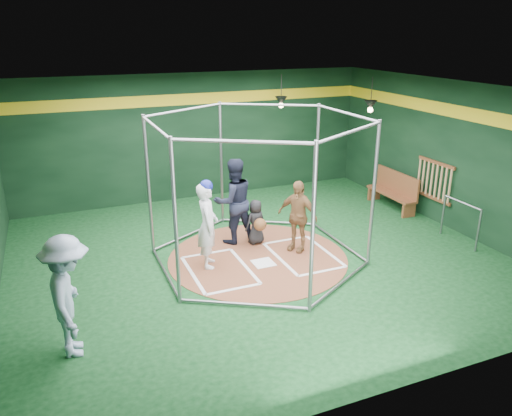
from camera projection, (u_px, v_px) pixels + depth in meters
name	position (u px, v px, depth m)	size (l,w,h in m)	color
room_shell	(258.00, 179.00, 10.03)	(10.10, 9.10, 3.53)	#0B3314
clay_disc	(258.00, 258.00, 10.62)	(3.80, 3.80, 0.01)	brown
home_plate	(263.00, 263.00, 10.36)	(0.43, 0.43, 0.01)	white
batter_box_left	(219.00, 270.00, 10.06)	(1.17, 1.77, 0.01)	white
batter_box_right	(303.00, 255.00, 10.74)	(1.17, 1.77, 0.01)	white
batting_cage	(258.00, 191.00, 10.11)	(4.05, 4.67, 3.00)	gray
bat_rack	(434.00, 180.00, 12.39)	(0.07, 1.25, 0.98)	brown
pendant_lamp_near	(281.00, 101.00, 13.61)	(0.34, 0.34, 0.90)	black
pendant_lamp_far	(371.00, 105.00, 12.87)	(0.34, 0.34, 0.90)	black
batter_figure	(208.00, 224.00, 9.97)	(0.58, 0.73, 1.83)	white
visitor_leopard	(297.00, 216.00, 10.74)	(0.93, 0.39, 1.58)	#B5824D
catcher_figure	(256.00, 222.00, 11.15)	(0.57, 0.61, 1.02)	black
umpire	(234.00, 201.00, 11.11)	(0.94, 0.73, 1.94)	black
bystander_blue	(69.00, 296.00, 7.24)	(1.22, 0.70, 1.89)	#A3BAD7
dugout_bench	(394.00, 190.00, 13.44)	(0.40, 1.71, 1.00)	brown
steel_railing	(461.00, 215.00, 11.20)	(0.05, 1.13, 0.97)	slate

